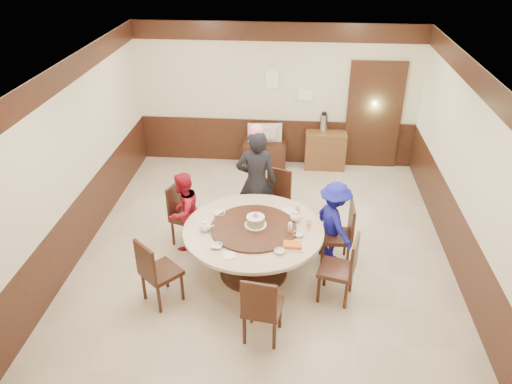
# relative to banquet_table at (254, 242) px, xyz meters

# --- Properties ---
(room) EXTENTS (6.00, 6.04, 2.84)m
(room) POSITION_rel_banquet_table_xyz_m (0.13, 0.76, 0.55)
(room) COLOR beige
(room) RESTS_ON ground
(banquet_table) EXTENTS (1.93, 1.93, 0.78)m
(banquet_table) POSITION_rel_banquet_table_xyz_m (0.00, 0.00, 0.00)
(banquet_table) COLOR #341910
(banquet_table) RESTS_ON ground
(chair_0) EXTENTS (0.46, 0.45, 0.97)m
(chair_0) POSITION_rel_banquet_table_xyz_m (1.17, 0.35, -0.23)
(chair_0) COLOR #341910
(chair_0) RESTS_ON ground
(chair_1) EXTENTS (0.57, 0.58, 0.97)m
(chair_1) POSITION_rel_banquet_table_xyz_m (0.22, 1.24, -0.23)
(chair_1) COLOR #341910
(chair_1) RESTS_ON ground
(chair_2) EXTENTS (0.57, 0.56, 0.97)m
(chair_2) POSITION_rel_banquet_table_xyz_m (-1.09, 0.70, -0.23)
(chair_2) COLOR #341910
(chair_2) RESTS_ON ground
(chair_3) EXTENTS (0.62, 0.62, 0.97)m
(chair_3) POSITION_rel_banquet_table_xyz_m (-1.16, -0.69, -0.23)
(chair_3) COLOR #341910
(chair_3) RESTS_ON ground
(chair_4) EXTENTS (0.50, 0.51, 0.97)m
(chair_4) POSITION_rel_banquet_table_xyz_m (0.21, -1.23, -0.23)
(chair_4) COLOR #341910
(chair_4) RESTS_ON ground
(chair_5) EXTENTS (0.55, 0.54, 0.97)m
(chair_5) POSITION_rel_banquet_table_xyz_m (1.15, -0.43, -0.23)
(chair_5) COLOR #341910
(chair_5) RESTS_ON ground
(person_standing) EXTENTS (0.66, 0.45, 1.74)m
(person_standing) POSITION_rel_banquet_table_xyz_m (-0.06, 1.12, 0.34)
(person_standing) COLOR black
(person_standing) RESTS_ON ground
(person_red) EXTENTS (0.68, 0.74, 1.24)m
(person_red) POSITION_rel_banquet_table_xyz_m (-1.10, 0.57, 0.09)
(person_red) COLOR #A51628
(person_red) RESTS_ON ground
(person_blue) EXTENTS (0.80, 0.94, 1.26)m
(person_blue) POSITION_rel_banquet_table_xyz_m (1.13, 0.45, 0.09)
(person_blue) COLOR #18199D
(person_blue) RESTS_ON ground
(birthday_cake) EXTENTS (0.31, 0.31, 0.21)m
(birthday_cake) POSITION_rel_banquet_table_xyz_m (0.02, 0.04, 0.32)
(birthday_cake) COLOR white
(birthday_cake) RESTS_ON banquet_table
(teapot_left) EXTENTS (0.17, 0.15, 0.13)m
(teapot_left) POSITION_rel_banquet_table_xyz_m (-0.65, -0.11, 0.28)
(teapot_left) COLOR white
(teapot_left) RESTS_ON banquet_table
(teapot_right) EXTENTS (0.17, 0.15, 0.13)m
(teapot_right) POSITION_rel_banquet_table_xyz_m (0.57, 0.24, 0.28)
(teapot_right) COLOR white
(teapot_right) RESTS_ON banquet_table
(bowl_0) EXTENTS (0.17, 0.17, 0.04)m
(bowl_0) POSITION_rel_banquet_table_xyz_m (-0.52, 0.31, 0.24)
(bowl_0) COLOR white
(bowl_0) RESTS_ON banquet_table
(bowl_1) EXTENTS (0.14, 0.14, 0.04)m
(bowl_1) POSITION_rel_banquet_table_xyz_m (0.38, -0.53, 0.24)
(bowl_1) COLOR white
(bowl_1) RESTS_ON banquet_table
(bowl_2) EXTENTS (0.15, 0.15, 0.04)m
(bowl_2) POSITION_rel_banquet_table_xyz_m (-0.44, -0.48, 0.24)
(bowl_2) COLOR white
(bowl_2) RESTS_ON banquet_table
(bowl_3) EXTENTS (0.15, 0.15, 0.05)m
(bowl_3) POSITION_rel_banquet_table_xyz_m (0.61, -0.13, 0.24)
(bowl_3) COLOR white
(bowl_3) RESTS_ON banquet_table
(saucer_near) EXTENTS (0.18, 0.18, 0.01)m
(saucer_near) POSITION_rel_banquet_table_xyz_m (-0.25, -0.65, 0.22)
(saucer_near) COLOR white
(saucer_near) RESTS_ON banquet_table
(saucer_far) EXTENTS (0.18, 0.18, 0.01)m
(saucer_far) POSITION_rel_banquet_table_xyz_m (0.45, 0.50, 0.22)
(saucer_far) COLOR white
(saucer_far) RESTS_ON banquet_table
(shrimp_platter) EXTENTS (0.30, 0.20, 0.06)m
(shrimp_platter) POSITION_rel_banquet_table_xyz_m (0.54, -0.40, 0.24)
(shrimp_platter) COLOR white
(shrimp_platter) RESTS_ON banquet_table
(bottle_0) EXTENTS (0.06, 0.06, 0.16)m
(bottle_0) POSITION_rel_banquet_table_xyz_m (0.50, -0.08, 0.30)
(bottle_0) COLOR silver
(bottle_0) RESTS_ON banquet_table
(bottle_1) EXTENTS (0.06, 0.06, 0.16)m
(bottle_1) POSITION_rel_banquet_table_xyz_m (0.75, 0.05, 0.30)
(bottle_1) COLOR silver
(bottle_1) RESTS_ON banquet_table
(bottle_2) EXTENTS (0.06, 0.06, 0.16)m
(bottle_2) POSITION_rel_banquet_table_xyz_m (0.59, 0.43, 0.30)
(bottle_2) COLOR silver
(bottle_2) RESTS_ON banquet_table
(tv_stand) EXTENTS (0.85, 0.45, 0.50)m
(tv_stand) POSITION_rel_banquet_table_xyz_m (-0.09, 3.49, -0.28)
(tv_stand) COLOR #341910
(tv_stand) RESTS_ON ground
(television) EXTENTS (0.69, 0.15, 0.39)m
(television) POSITION_rel_banquet_table_xyz_m (-0.09, 3.49, 0.16)
(television) COLOR gray
(television) RESTS_ON tv_stand
(side_cabinet) EXTENTS (0.80, 0.40, 0.75)m
(side_cabinet) POSITION_rel_banquet_table_xyz_m (1.12, 3.52, -0.16)
(side_cabinet) COLOR brown
(side_cabinet) RESTS_ON ground
(thermos) EXTENTS (0.15, 0.15, 0.38)m
(thermos) POSITION_rel_banquet_table_xyz_m (1.06, 3.52, 0.41)
(thermos) COLOR silver
(thermos) RESTS_ON side_cabinet
(notice_left) EXTENTS (0.25, 0.00, 0.35)m
(notice_left) POSITION_rel_banquet_table_xyz_m (0.02, 3.70, 1.22)
(notice_left) COLOR white
(notice_left) RESTS_ON room
(notice_right) EXTENTS (0.30, 0.00, 0.22)m
(notice_right) POSITION_rel_banquet_table_xyz_m (0.67, 3.70, 0.92)
(notice_right) COLOR white
(notice_right) RESTS_ON room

